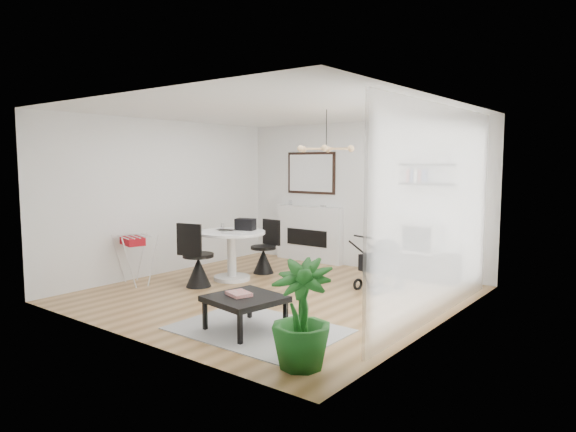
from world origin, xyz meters
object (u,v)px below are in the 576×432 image
Objects in this scene: tv_console at (422,266)px; drying_rack at (136,258)px; fireplace at (309,227)px; potted_plant at (301,314)px; crt_tv at (422,237)px; coffee_table at (245,300)px; dining_table at (232,248)px; stroller at (381,265)px.

drying_rack is (-3.51, -3.15, 0.19)m from tv_console.
fireplace is 2.71× the size of drying_rack.
potted_plant reaches higher than tv_console.
coffee_table is (-0.55, -3.79, -0.34)m from crt_tv.
drying_rack reaches higher than coffee_table.
dining_table is at bearing 64.84° from drying_rack.
coffee_table is 0.86× the size of potted_plant.
fireplace is 3.48m from drying_rack.
drying_rack is (-1.08, -3.30, -0.27)m from fireplace.
tv_console is 1.08m from stroller.
potted_plant is at bearing -81.89° from crt_tv.
crt_tv reaches higher than coffee_table.
crt_tv is 3.19m from dining_table.
dining_table is (-2.49, -1.99, -0.17)m from crt_tv.
drying_rack is 0.90× the size of stroller.
dining_table is at bearing 137.27° from coffee_table.
dining_table is 2.47m from stroller.
potted_plant is at bearing -81.86° from tv_console.
tv_console is at bearing 98.14° from potted_plant.
dining_table is 1.41× the size of drying_rack.
fireplace is 5.35m from potted_plant.
tv_console is at bearing 93.77° from stroller.
tv_console is at bearing 38.69° from dining_table.
tv_console is at bearing 58.11° from drying_rack.
crt_tv is 0.52× the size of dining_table.
crt_tv is 4.30m from potted_plant.
stroller is (-0.22, -1.05, 0.15)m from tv_console.
potted_plant is at bearing 1.16° from drying_rack.
tv_console is at bearing 128.13° from crt_tv.
dining_table is at bearing 143.85° from potted_plant.
dining_table reaches higher than coffee_table.
tv_console is at bearing 81.83° from coffee_table.
drying_rack is at bearing -138.05° from tv_console.
stroller reaches higher than dining_table.
dining_table is at bearing -141.38° from crt_tv.
stroller is (-0.22, -1.04, -0.33)m from crt_tv.
fireplace is at bearing 176.50° from crt_tv.
fireplace is at bearing 176.57° from tv_console.
crt_tv is 0.74× the size of drying_rack.
drying_rack is 4.26m from potted_plant.
crt_tv is at bearing 58.06° from drying_rack.
drying_rack is 0.89× the size of coffee_table.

